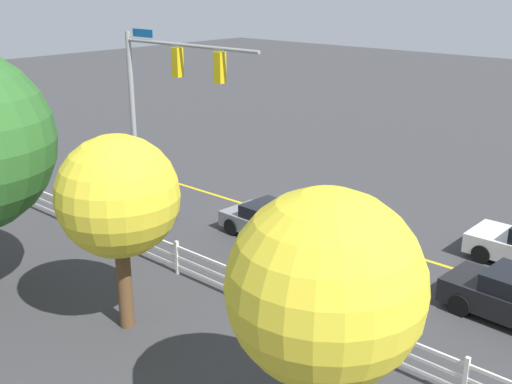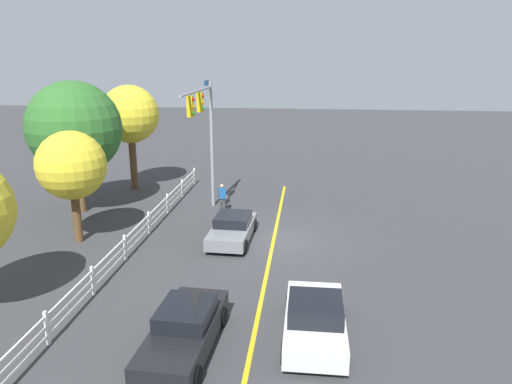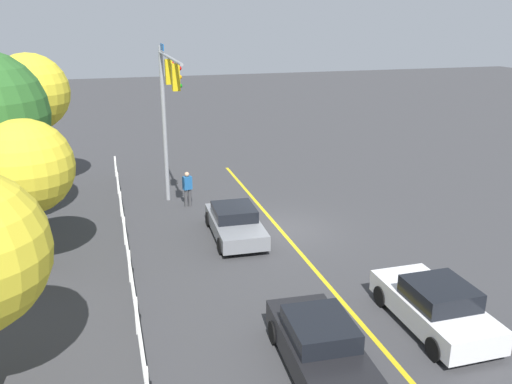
% 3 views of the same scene
% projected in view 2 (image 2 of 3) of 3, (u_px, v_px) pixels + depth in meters
% --- Properties ---
extents(ground_plane, '(120.00, 120.00, 0.00)m').
position_uv_depth(ground_plane, '(274.00, 240.00, 23.33)').
color(ground_plane, '#38383A').
extents(lane_center_stripe, '(28.00, 0.16, 0.01)m').
position_uv_depth(lane_center_stripe, '(266.00, 276.00, 19.51)').
color(lane_center_stripe, gold).
rests_on(lane_center_stripe, ground_plane).
extents(signal_assembly, '(6.53, 0.37, 7.43)m').
position_uv_depth(signal_assembly, '(205.00, 124.00, 25.58)').
color(signal_assembly, gray).
rests_on(signal_assembly, ground_plane).
extents(car_0, '(4.72, 2.02, 1.42)m').
position_uv_depth(car_0, '(185.00, 330.00, 14.47)').
color(car_0, black).
rests_on(car_0, ground_plane).
extents(car_1, '(4.30, 2.03, 1.26)m').
position_uv_depth(car_1, '(232.00, 228.00, 23.19)').
color(car_1, slate).
rests_on(car_1, ground_plane).
extents(car_2, '(4.25, 1.97, 1.44)m').
position_uv_depth(car_2, '(315.00, 319.00, 15.07)').
color(car_2, silver).
rests_on(car_2, ground_plane).
extents(pedestrian, '(0.37, 0.46, 1.69)m').
position_uv_depth(pedestrian, '(222.00, 197.00, 27.21)').
color(pedestrian, '#3F3F42').
rests_on(pedestrian, ground_plane).
extents(white_rail_fence, '(26.10, 0.10, 1.15)m').
position_uv_depth(white_rail_fence, '(125.00, 247.00, 20.98)').
color(white_rail_fence, white).
rests_on(white_rail_fence, ground_plane).
extents(tree_0, '(5.20, 5.20, 7.45)m').
position_uv_depth(tree_0, '(74.00, 128.00, 26.35)').
color(tree_0, brown).
rests_on(tree_0, ground_plane).
extents(tree_1, '(3.76, 3.76, 6.92)m').
position_uv_depth(tree_1, '(130.00, 115.00, 30.97)').
color(tree_1, brown).
rests_on(tree_1, ground_plane).
extents(tree_2, '(3.23, 3.23, 5.41)m').
position_uv_depth(tree_2, '(71.00, 166.00, 22.20)').
color(tree_2, brown).
rests_on(tree_2, ground_plane).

